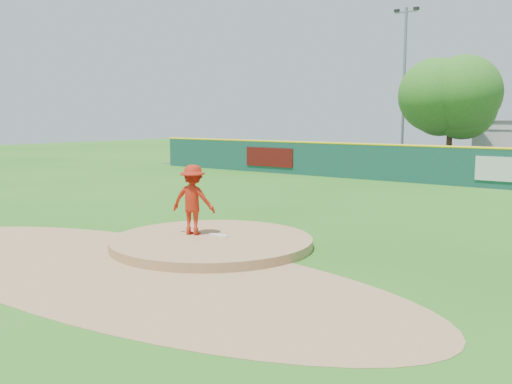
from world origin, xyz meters
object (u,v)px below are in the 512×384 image
Objects in this scene: playground_slide at (296,153)px; light_pole_left at (404,81)px; pitcher at (193,200)px; deciduous_tree at (451,101)px.

playground_slide is 0.28× the size of light_pole_left.
pitcher is 25.20m from deciduous_tree.
deciduous_tree is at bearing -105.31° from pitcher.
pitcher reaches higher than playground_slide.
light_pole_left reaches higher than pitcher.
deciduous_tree is 0.67× the size of light_pole_left.
playground_slide is at bearing -156.91° from light_pole_left.
pitcher is 0.18× the size of light_pole_left.
pitcher is at bearing -62.88° from playground_slide.
deciduous_tree is (-1.28, 24.95, 3.33)m from pitcher.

